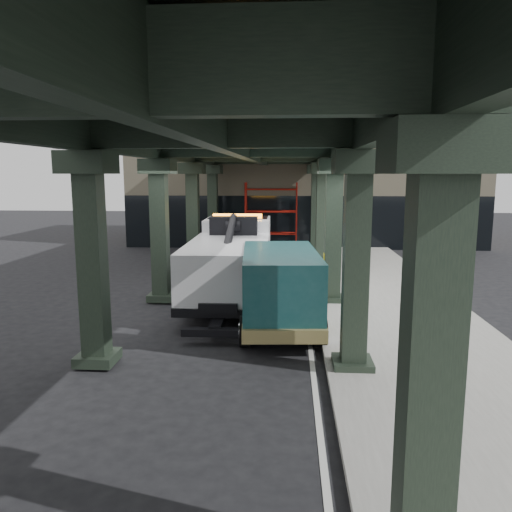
% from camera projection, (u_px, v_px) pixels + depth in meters
% --- Properties ---
extents(ground, '(90.00, 90.00, 0.00)m').
position_uv_depth(ground, '(253.00, 319.00, 15.59)').
color(ground, black).
rests_on(ground, ground).
extents(sidewalk, '(5.00, 40.00, 0.15)m').
position_uv_depth(sidewalk, '(387.00, 303.00, 17.24)').
color(sidewalk, gray).
rests_on(sidewalk, ground).
extents(lane_stripe, '(0.12, 38.00, 0.01)m').
position_uv_depth(lane_stripe, '(305.00, 304.00, 17.44)').
color(lane_stripe, silver).
rests_on(lane_stripe, ground).
extents(viaduct, '(7.40, 32.00, 6.40)m').
position_uv_depth(viaduct, '(245.00, 145.00, 16.69)').
color(viaduct, '#1F2A20').
rests_on(viaduct, ground).
extents(building, '(22.00, 10.00, 8.00)m').
position_uv_depth(building, '(303.00, 181.00, 34.49)').
color(building, '#C6B793').
rests_on(building, ground).
extents(scaffolding, '(3.08, 0.88, 4.00)m').
position_uv_depth(scaffolding, '(271.00, 215.00, 29.66)').
color(scaffolding, '#B1170E').
rests_on(scaffolding, ground).
extents(tow_truck, '(2.97, 9.38, 3.05)m').
position_uv_depth(tow_truck, '(233.00, 256.00, 18.43)').
color(tow_truck, black).
rests_on(tow_truck, ground).
extents(towed_van, '(2.64, 5.84, 2.31)m').
position_uv_depth(towed_van, '(280.00, 285.00, 14.73)').
color(towed_van, '#113D40').
rests_on(towed_van, ground).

